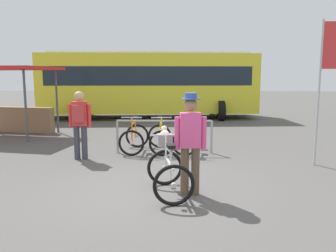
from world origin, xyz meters
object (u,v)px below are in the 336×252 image
(pedestrian_with_backpack, at_px, (80,121))
(featured_bicycle, at_px, (168,165))
(bus_distant, at_px, (149,81))
(racked_bike_orange, at_px, (134,138))
(racked_bike_blue, at_px, (187,138))
(banner_flag, at_px, (327,65))
(person_with_featured_bike, at_px, (190,140))
(market_stall, at_px, (13,94))
(racked_bike_yellow, at_px, (161,138))

(pedestrian_with_backpack, bearing_deg, featured_bicycle, -45.23)
(featured_bicycle, relative_size, bus_distant, 0.12)
(racked_bike_orange, xyz_separation_m, bus_distant, (-0.34, 7.38, 1.37))
(pedestrian_with_backpack, bearing_deg, racked_bike_blue, 20.21)
(bus_distant, height_order, banner_flag, banner_flag)
(person_with_featured_bike, height_order, banner_flag, banner_flag)
(bus_distant, bearing_deg, pedestrian_with_backpack, -95.73)
(pedestrian_with_backpack, relative_size, market_stall, 0.48)
(bus_distant, distance_m, market_stall, 6.40)
(person_with_featured_bike, bearing_deg, pedestrian_with_backpack, 137.93)
(pedestrian_with_backpack, distance_m, bus_distant, 8.38)
(racked_bike_yellow, bearing_deg, pedestrian_with_backpack, -153.52)
(banner_flag, bearing_deg, bus_distant, 118.93)
(racked_bike_yellow, xyz_separation_m, bus_distant, (-1.04, 7.36, 1.37))
(bus_distant, height_order, market_stall, bus_distant)
(featured_bicycle, height_order, person_with_featured_bike, person_with_featured_bike)
(featured_bicycle, bearing_deg, pedestrian_with_backpack, 134.77)
(racked_bike_orange, relative_size, racked_bike_blue, 0.93)
(featured_bicycle, bearing_deg, market_stall, 134.33)
(racked_bike_yellow, height_order, pedestrian_with_backpack, pedestrian_with_backpack)
(racked_bike_yellow, relative_size, pedestrian_with_backpack, 0.73)
(person_with_featured_bike, height_order, pedestrian_with_backpack, person_with_featured_bike)
(pedestrian_with_backpack, height_order, banner_flag, banner_flag)
(person_with_featured_bike, xyz_separation_m, bus_distant, (-1.75, 10.63, 0.79))
(person_with_featured_bike, relative_size, pedestrian_with_backpack, 1.05)
(featured_bicycle, distance_m, person_with_featured_bike, 0.61)
(racked_bike_blue, xyz_separation_m, market_stall, (-5.93, 2.53, 1.03))
(banner_flag, bearing_deg, racked_bike_yellow, 161.86)
(racked_bike_orange, distance_m, racked_bike_blue, 1.40)
(market_stall, xyz_separation_m, banner_flag, (8.93, -3.75, 0.84))
(racked_bike_blue, distance_m, market_stall, 6.52)
(racked_bike_orange, height_order, banner_flag, banner_flag)
(market_stall, bearing_deg, racked_bike_blue, -23.08)
(pedestrian_with_backpack, height_order, bus_distant, bus_distant)
(racked_bike_yellow, height_order, racked_bike_blue, same)
(racked_bike_orange, height_order, bus_distant, bus_distant)
(featured_bicycle, height_order, market_stall, market_stall)
(racked_bike_yellow, relative_size, featured_bicycle, 0.95)
(racked_bike_yellow, bearing_deg, featured_bicycle, -83.90)
(featured_bicycle, height_order, pedestrian_with_backpack, pedestrian_with_backpack)
(racked_bike_yellow, distance_m, banner_flag, 4.32)
(racked_bike_blue, distance_m, pedestrian_with_backpack, 2.80)
(featured_bicycle, distance_m, pedestrian_with_backpack, 3.17)
(bus_distant, bearing_deg, racked_bike_orange, -87.37)
(racked_bike_blue, xyz_separation_m, bus_distant, (-1.74, 7.35, 1.37))
(person_with_featured_bike, bearing_deg, racked_bike_orange, 113.51)
(featured_bicycle, bearing_deg, racked_bike_yellow, 96.10)
(featured_bicycle, height_order, bus_distant, bus_distant)
(banner_flag, bearing_deg, featured_bicycle, -149.96)
(bus_distant, xyz_separation_m, market_stall, (-4.19, -4.82, -0.35))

